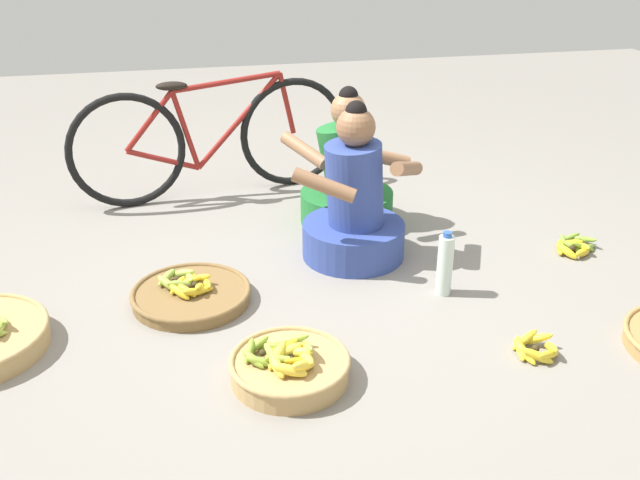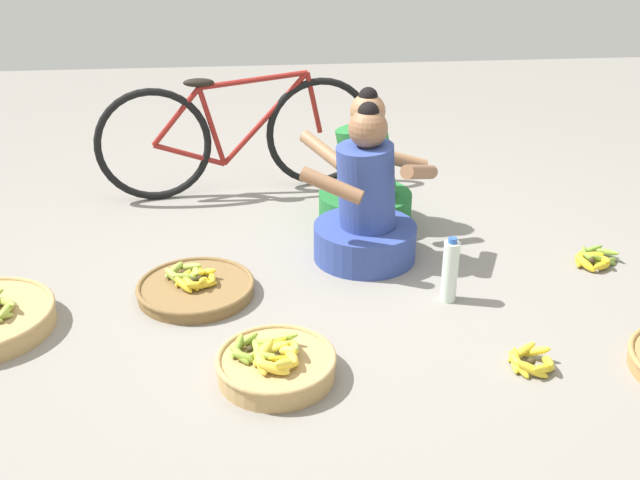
% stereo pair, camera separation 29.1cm
% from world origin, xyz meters
% --- Properties ---
extents(ground_plane, '(10.00, 10.00, 0.00)m').
position_xyz_m(ground_plane, '(0.00, 0.00, 0.00)').
color(ground_plane, gray).
extents(vendor_woman_front, '(0.72, 0.54, 0.81)m').
position_xyz_m(vendor_woman_front, '(0.28, 0.30, 0.26)').
color(vendor_woman_front, '#334793').
rests_on(vendor_woman_front, ground).
extents(vendor_woman_behind, '(0.65, 0.52, 0.77)m').
position_xyz_m(vendor_woman_behind, '(0.35, 0.72, 0.25)').
color(vendor_woman_behind, '#237233').
rests_on(vendor_woman_behind, ground).
extents(bicycle_leaning, '(1.69, 0.31, 0.73)m').
position_xyz_m(bicycle_leaning, '(-0.34, 1.29, 0.36)').
color(bicycle_leaning, black).
rests_on(bicycle_leaning, ground).
extents(banana_basket_front_left, '(0.47, 0.47, 0.17)m').
position_xyz_m(banana_basket_front_left, '(-0.22, -0.67, 0.06)').
color(banana_basket_front_left, tan).
rests_on(banana_basket_front_left, ground).
extents(banana_basket_front_center, '(0.55, 0.55, 0.12)m').
position_xyz_m(banana_basket_front_center, '(-0.56, 0.01, 0.04)').
color(banana_basket_front_center, brown).
rests_on(banana_basket_front_center, ground).
extents(loose_bananas_near_vendor, '(0.20, 0.21, 0.09)m').
position_xyz_m(loose_bananas_near_vendor, '(0.77, -0.71, 0.03)').
color(loose_bananas_near_vendor, yellow).
rests_on(loose_bananas_near_vendor, ground).
extents(loose_bananas_mid_right, '(0.27, 0.27, 0.08)m').
position_xyz_m(loose_bananas_mid_right, '(1.43, 0.11, 0.03)').
color(loose_bananas_mid_right, olive).
rests_on(loose_bananas_mid_right, ground).
extents(water_bottle, '(0.07, 0.07, 0.31)m').
position_xyz_m(water_bottle, '(0.59, -0.17, 0.15)').
color(water_bottle, silver).
rests_on(water_bottle, ground).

